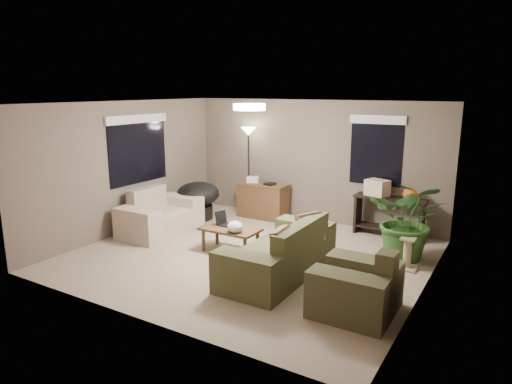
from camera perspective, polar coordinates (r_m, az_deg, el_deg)
The scene contains 20 objects.
room_shell at distance 7.32m, azimuth -0.80°, elevation 1.23°, with size 5.50×5.50×5.50m.
main_sofa at distance 6.85m, azimuth 3.20°, elevation -7.96°, with size 0.95×2.20×0.85m.
throw_pillows at distance 6.62m, azimuth 5.20°, elevation -5.47°, with size 0.40×1.39×0.47m.
loveseat at distance 9.00m, azimuth -11.97°, elevation -3.07°, with size 0.90×1.60×0.85m.
armchair at distance 5.90m, azimuth 12.49°, elevation -11.79°, with size 0.95×1.00×0.85m.
coffee_table at distance 7.75m, azimuth -3.24°, elevation -4.96°, with size 1.00×0.55×0.42m.
laptop at distance 7.88m, azimuth -3.86°, elevation -3.73°, with size 0.39×0.25×0.24m.
plastic_bag at distance 7.47m, azimuth -2.63°, elevation -4.36°, with size 0.27×0.24×0.19m, color white.
desk at distance 9.76m, azimuth 0.86°, elevation -1.06°, with size 1.10×0.50×0.75m.
desk_papers at distance 9.73m, azimuth 0.04°, elevation 1.46°, with size 0.72×0.32×0.12m.
console_table at distance 8.90m, azimuth 16.29°, elevation -2.58°, with size 1.30×0.40×0.75m.
pumpkin at distance 8.72m, azimuth 18.68°, elevation -0.22°, with size 0.25×0.25×0.21m, color orange.
cardboard_box at distance 8.85m, azimuth 14.92°, elevation 0.52°, with size 0.40×0.30×0.30m, color beige.
papasan_chair at distance 9.71m, azimuth -7.24°, elevation -0.71°, with size 1.04×1.04×0.80m.
floor_lamp at distance 9.85m, azimuth -0.94°, elevation 6.28°, with size 0.32×0.32×1.91m.
ceiling_fixture at distance 7.18m, azimuth -0.83°, elevation 10.57°, with size 0.50×0.50×0.10m, color white.
houseplant at distance 7.75m, azimuth 18.51°, elevation -4.39°, with size 1.19×1.32×1.03m, color #2D5923.
cat_scratching_post at distance 7.45m, azimuth 18.37°, elevation -7.53°, with size 0.32×0.32×0.50m.
window_left at distance 9.17m, azimuth -14.55°, elevation 6.56°, with size 0.05×1.56×1.33m.
window_back at distance 8.97m, azimuth 14.85°, elevation 6.43°, with size 1.06×0.05×1.33m.
Camera 1 is at (3.77, -6.10, 2.73)m, focal length 32.00 mm.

